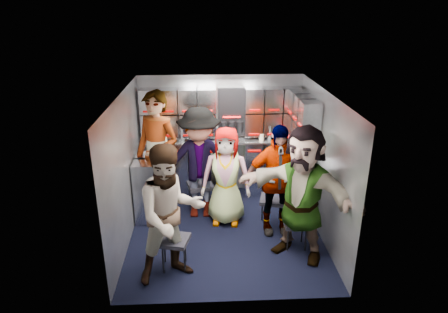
{
  "coord_description": "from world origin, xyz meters",
  "views": [
    {
      "loc": [
        -0.28,
        -5.19,
        3.26
      ],
      "look_at": [
        -0.0,
        0.35,
        1.08
      ],
      "focal_mm": 32.0,
      "sensor_mm": 36.0,
      "label": 1
    }
  ],
  "objects_px": {
    "attendant_arc_a": "(171,215)",
    "attendant_arc_d": "(276,180)",
    "jump_seat_center": "(225,194)",
    "attendant_arc_b": "(200,164)",
    "attendant_arc_c": "(226,176)",
    "jump_seat_mid_left": "(200,187)",
    "attendant_standing": "(158,156)",
    "attendant_arc_e": "(302,194)",
    "jump_seat_mid_right": "(273,201)",
    "jump_seat_near_right": "(296,224)",
    "jump_seat_near_left": "(174,242)"
  },
  "relations": [
    {
      "from": "jump_seat_near_left",
      "to": "jump_seat_mid_right",
      "type": "xyz_separation_m",
      "value": [
        1.44,
        1.01,
        0.01
      ]
    },
    {
      "from": "attendant_arc_b",
      "to": "attendant_arc_e",
      "type": "distance_m",
      "value": 1.77
    },
    {
      "from": "jump_seat_mid_left",
      "to": "attendant_arc_c",
      "type": "bearing_deg",
      "value": -45.33
    },
    {
      "from": "jump_seat_center",
      "to": "attendant_arc_a",
      "type": "xyz_separation_m",
      "value": [
        -0.73,
        -1.5,
        0.49
      ]
    },
    {
      "from": "jump_seat_center",
      "to": "attendant_arc_b",
      "type": "bearing_deg",
      "value": 173.51
    },
    {
      "from": "attendant_arc_b",
      "to": "attendant_arc_c",
      "type": "height_order",
      "value": "attendant_arc_b"
    },
    {
      "from": "jump_seat_center",
      "to": "jump_seat_mid_right",
      "type": "xyz_separation_m",
      "value": [
        0.71,
        -0.31,
        0.01
      ]
    },
    {
      "from": "jump_seat_center",
      "to": "attendant_arc_d",
      "type": "relative_size",
      "value": 0.26
    },
    {
      "from": "attendant_arc_c",
      "to": "attendant_arc_d",
      "type": "xyz_separation_m",
      "value": [
        0.71,
        -0.31,
        0.06
      ]
    },
    {
      "from": "jump_seat_near_left",
      "to": "attendant_arc_e",
      "type": "xyz_separation_m",
      "value": [
        1.66,
        0.21,
        0.54
      ]
    },
    {
      "from": "attendant_arc_c",
      "to": "jump_seat_mid_left",
      "type": "bearing_deg",
      "value": 142.3
    },
    {
      "from": "jump_seat_near_left",
      "to": "jump_seat_near_right",
      "type": "bearing_deg",
      "value": 13.16
    },
    {
      "from": "jump_seat_mid_right",
      "to": "jump_seat_near_right",
      "type": "height_order",
      "value": "jump_seat_mid_right"
    },
    {
      "from": "attendant_standing",
      "to": "attendant_arc_a",
      "type": "relative_size",
      "value": 1.16
    },
    {
      "from": "jump_seat_center",
      "to": "attendant_arc_c",
      "type": "height_order",
      "value": "attendant_arc_c"
    },
    {
      "from": "jump_seat_near_right",
      "to": "attendant_arc_c",
      "type": "height_order",
      "value": "attendant_arc_c"
    },
    {
      "from": "attendant_arc_e",
      "to": "jump_seat_mid_left",
      "type": "bearing_deg",
      "value": 171.23
    },
    {
      "from": "jump_seat_mid_right",
      "to": "attendant_arc_b",
      "type": "distance_m",
      "value": 1.27
    },
    {
      "from": "attendant_arc_b",
      "to": "jump_seat_mid_right",
      "type": "bearing_deg",
      "value": -16.5
    },
    {
      "from": "jump_seat_near_right",
      "to": "attendant_arc_d",
      "type": "bearing_deg",
      "value": 116.6
    },
    {
      "from": "jump_seat_center",
      "to": "attendant_arc_b",
      "type": "relative_size",
      "value": 0.25
    },
    {
      "from": "jump_seat_near_left",
      "to": "attendant_arc_a",
      "type": "height_order",
      "value": "attendant_arc_a"
    },
    {
      "from": "attendant_arc_a",
      "to": "attendant_arc_d",
      "type": "relative_size",
      "value": 1.06
    },
    {
      "from": "jump_seat_center",
      "to": "attendant_arc_d",
      "type": "bearing_deg",
      "value": -34.39
    },
    {
      "from": "jump_seat_mid_right",
      "to": "attendant_arc_b",
      "type": "bearing_deg",
      "value": 162.43
    },
    {
      "from": "jump_seat_near_left",
      "to": "jump_seat_mid_right",
      "type": "height_order",
      "value": "jump_seat_mid_right"
    },
    {
      "from": "attendant_arc_e",
      "to": "jump_seat_mid_right",
      "type": "bearing_deg",
      "value": 141.76
    },
    {
      "from": "attendant_arc_b",
      "to": "attendant_arc_a",
      "type": "bearing_deg",
      "value": -100.95
    },
    {
      "from": "jump_seat_mid_left",
      "to": "attendant_arc_d",
      "type": "relative_size",
      "value": 0.28
    },
    {
      "from": "attendant_arc_c",
      "to": "attendant_arc_e",
      "type": "bearing_deg",
      "value": -37.3
    },
    {
      "from": "attendant_arc_c",
      "to": "attendant_arc_d",
      "type": "relative_size",
      "value": 0.93
    },
    {
      "from": "attendant_arc_a",
      "to": "attendant_arc_d",
      "type": "xyz_separation_m",
      "value": [
        1.44,
        1.01,
        -0.05
      ]
    },
    {
      "from": "attendant_arc_a",
      "to": "attendant_arc_c",
      "type": "relative_size",
      "value": 1.14
    },
    {
      "from": "jump_seat_center",
      "to": "attendant_arc_b",
      "type": "height_order",
      "value": "attendant_arc_b"
    },
    {
      "from": "attendant_standing",
      "to": "attendant_arc_b",
      "type": "distance_m",
      "value": 0.66
    },
    {
      "from": "attendant_arc_c",
      "to": "attendant_arc_d",
      "type": "height_order",
      "value": "attendant_arc_d"
    },
    {
      "from": "jump_seat_near_left",
      "to": "attendant_arc_e",
      "type": "distance_m",
      "value": 1.76
    },
    {
      "from": "attendant_arc_d",
      "to": "attendant_arc_c",
      "type": "bearing_deg",
      "value": 153.84
    },
    {
      "from": "jump_seat_mid_left",
      "to": "attendant_arc_b",
      "type": "xyz_separation_m",
      "value": [
        0.0,
        -0.18,
        0.49
      ]
    },
    {
      "from": "jump_seat_near_left",
      "to": "attendant_arc_d",
      "type": "bearing_deg",
      "value": 30.07
    },
    {
      "from": "jump_seat_center",
      "to": "jump_seat_near_left",
      "type": "bearing_deg",
      "value": -118.94
    },
    {
      "from": "attendant_arc_a",
      "to": "attendant_arc_b",
      "type": "distance_m",
      "value": 1.58
    },
    {
      "from": "jump_seat_near_right",
      "to": "attendant_arc_e",
      "type": "distance_m",
      "value": 0.59
    },
    {
      "from": "jump_seat_near_right",
      "to": "attendant_arc_b",
      "type": "xyz_separation_m",
      "value": [
        -1.33,
        0.98,
        0.54
      ]
    },
    {
      "from": "attendant_arc_a",
      "to": "jump_seat_near_right",
      "type": "bearing_deg",
      "value": -3.27
    },
    {
      "from": "jump_seat_center",
      "to": "jump_seat_near_right",
      "type": "distance_m",
      "value": 1.32
    },
    {
      "from": "jump_seat_near_right",
      "to": "attendant_arc_d",
      "type": "distance_m",
      "value": 0.69
    },
    {
      "from": "jump_seat_center",
      "to": "jump_seat_mid_right",
      "type": "distance_m",
      "value": 0.77
    },
    {
      "from": "jump_seat_near_left",
      "to": "jump_seat_mid_left",
      "type": "bearing_deg",
      "value": 77.97
    },
    {
      "from": "attendant_standing",
      "to": "attendant_arc_a",
      "type": "xyz_separation_m",
      "value": [
        0.31,
        -1.58,
        -0.14
      ]
    }
  ]
}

